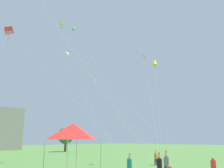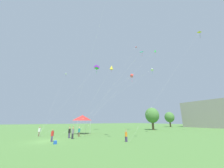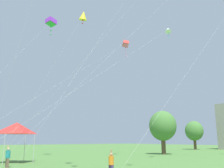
% 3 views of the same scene
% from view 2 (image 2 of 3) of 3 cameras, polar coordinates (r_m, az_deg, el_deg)
% --- Properties ---
extents(ground_plane, '(220.00, 220.00, 0.00)m').
position_cam_2_polar(ground_plane, '(22.40, -27.57, -22.13)').
color(ground_plane, '#4C7A38').
extents(distant_building, '(28.90, 8.37, 11.40)m').
position_cam_2_polar(distant_building, '(69.29, 41.27, -10.13)').
color(distant_building, gray).
rests_on(distant_building, ground).
extents(tree_far_centre, '(4.74, 4.26, 7.15)m').
position_cam_2_polar(tree_far_centre, '(45.23, 17.85, -13.48)').
color(tree_far_centre, brown).
rests_on(tree_far_centre, ground).
extents(tree_far_left, '(4.64, 4.18, 7.00)m').
position_cam_2_polar(tree_far_left, '(68.87, 24.77, -13.61)').
color(tree_far_left, brown).
rests_on(tree_far_left, ground).
extents(festival_tent, '(3.28, 3.28, 4.15)m').
position_cam_2_polar(festival_tent, '(30.78, -13.37, -14.79)').
color(festival_tent, '#B7B7BC').
rests_on(festival_tent, ground).
extents(cooler_box, '(0.48, 0.38, 0.39)m').
position_cam_2_polar(cooler_box, '(19.25, -24.57, -23.12)').
color(cooler_box, blue).
rests_on(cooler_box, ground).
extents(person_black_shirt, '(0.41, 0.41, 1.99)m').
position_cam_2_polar(person_black_shirt, '(24.62, -18.89, -20.09)').
color(person_black_shirt, '#473860').
rests_on(person_black_shirt, ground).
extents(person_white_shirt, '(0.41, 0.41, 1.75)m').
position_cam_2_polar(person_white_shirt, '(29.74, -30.30, -18.08)').
color(person_white_shirt, brown).
rests_on(person_white_shirt, ground).
extents(person_grey_shirt, '(0.42, 0.42, 2.05)m').
position_cam_2_polar(person_grey_shirt, '(23.35, -17.49, -20.39)').
color(person_grey_shirt, '#282833').
rests_on(person_grey_shirt, ground).
extents(person_teal_shirt, '(0.39, 0.39, 1.92)m').
position_cam_2_polar(person_teal_shirt, '(26.24, -14.80, -20.21)').
color(person_teal_shirt, brown).
rests_on(person_teal_shirt, ground).
extents(person_orange_shirt, '(0.35, 0.35, 1.70)m').
position_cam_2_polar(person_orange_shirt, '(19.60, 6.48, -22.39)').
color(person_orange_shirt, '#473860').
rests_on(person_orange_shirt, ground).
extents(person_red_shirt, '(0.39, 0.39, 1.63)m').
position_cam_2_polar(person_red_shirt, '(21.44, -25.66, -20.31)').
color(person_red_shirt, '#473860').
rests_on(person_red_shirt, ground).
extents(kite_yellow_diamond_0, '(6.19, 4.92, 12.24)m').
position_cam_2_polar(kite_yellow_diamond_0, '(21.92, -0.25, 7.52)').
color(kite_yellow_diamond_0, silver).
rests_on(kite_yellow_diamond_0, ground).
extents(kite_purple_box_1, '(5.58, 14.65, 19.77)m').
position_cam_2_polar(kite_purple_box_1, '(40.31, -7.03, 7.57)').
color(kite_purple_box_1, silver).
rests_on(kite_purple_box_1, ground).
extents(kite_pink_diamond_2, '(4.58, 18.89, 28.14)m').
position_cam_2_polar(kite_pink_diamond_2, '(45.99, 10.77, 16.31)').
color(kite_pink_diamond_2, silver).
rests_on(kite_pink_diamond_2, ground).
extents(kite_white_diamond_3, '(12.22, 5.61, 18.37)m').
position_cam_2_polar(kite_white_diamond_3, '(44.05, -20.35, 4.52)').
color(kite_white_diamond_3, silver).
rests_on(kite_white_diamond_3, ground).
extents(kite_white_diamond_4, '(1.48, 22.04, 16.13)m').
position_cam_2_polar(kite_white_diamond_4, '(33.76, 17.77, 6.45)').
color(kite_white_diamond_4, silver).
rests_on(kite_white_diamond_4, ground).
extents(kite_red_box_6, '(1.34, 23.62, 17.14)m').
position_cam_2_polar(kite_red_box_6, '(40.17, 8.98, 3.69)').
color(kite_red_box_6, silver).
rests_on(kite_red_box_6, ground).
extents(kite_cyan_delta_7, '(9.74, 9.09, 14.56)m').
position_cam_2_polar(kite_cyan_delta_7, '(22.77, 12.75, 13.42)').
color(kite_cyan_delta_7, silver).
rests_on(kite_cyan_delta_7, ground).
extents(kite_green_diamond_8, '(4.38, 18.84, 20.69)m').
position_cam_2_polar(kite_green_diamond_8, '(35.09, 19.04, 14.04)').
color(kite_green_diamond_8, silver).
rests_on(kite_green_diamond_8, ground).
extents(kite_yellow_delta_9, '(2.61, 25.45, 27.42)m').
position_cam_2_polar(kite_yellow_delta_9, '(45.44, 34.98, 18.53)').
color(kite_yellow_delta_9, silver).
rests_on(kite_yellow_delta_9, ground).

